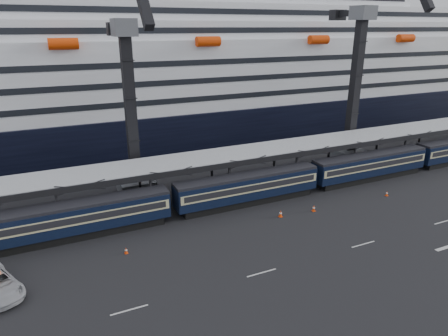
{
  "coord_description": "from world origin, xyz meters",
  "views": [
    {
      "loc": [
        -30.07,
        -30.63,
        21.13
      ],
      "look_at": [
        -11.3,
        10.0,
        5.2
      ],
      "focal_mm": 32.0,
      "sensor_mm": 36.0,
      "label": 1
    }
  ],
  "objects": [
    {
      "name": "ground",
      "position": [
        0.0,
        0.0,
        0.0
      ],
      "size": [
        260.0,
        260.0,
        0.0
      ],
      "primitive_type": "plane",
      "color": "black",
      "rests_on": "ground"
    },
    {
      "name": "lane_markings",
      "position": [
        8.15,
        -5.23,
        0.01
      ],
      "size": [
        111.0,
        4.27,
        0.02
      ],
      "color": "beige",
      "rests_on": "ground"
    },
    {
      "name": "crane_dark_near",
      "position": [
        -20.0,
        18.59,
        11.93
      ],
      "size": [
        4.5,
        17.75,
        35.08
      ],
      "color": "#505258",
      "rests_on": "ground"
    },
    {
      "name": "traffic_cone_d",
      "position": [
        -1.85,
        4.55,
        0.4
      ],
      "size": [
        0.41,
        0.41,
        0.81
      ],
      "color": "#E33A07",
      "rests_on": "ground"
    },
    {
      "name": "train",
      "position": [
        -4.65,
        10.0,
        2.2
      ],
      "size": [
        133.05,
        3.0,
        4.05
      ],
      "color": "black",
      "rests_on": "ground"
    },
    {
      "name": "traffic_cone_c",
      "position": [
        -6.3,
        4.95,
        0.42
      ],
      "size": [
        0.43,
        0.43,
        0.86
      ],
      "color": "#E33A07",
      "rests_on": "ground"
    },
    {
      "name": "cruise_ship",
      "position": [
        -1.08,
        45.99,
        12.34
      ],
      "size": [
        214.09,
        28.84,
        34.0
      ],
      "color": "black",
      "rests_on": "ground"
    },
    {
      "name": "canopy",
      "position": [
        0.0,
        14.0,
        5.25
      ],
      "size": [
        130.0,
        6.25,
        5.53
      ],
      "color": "#909498",
      "rests_on": "ground"
    },
    {
      "name": "traffic_cone_e",
      "position": [
        9.75,
        4.29,
        0.35
      ],
      "size": [
        0.36,
        0.36,
        0.71
      ],
      "color": "#E33A07",
      "rests_on": "ground"
    },
    {
      "name": "traffic_cone_b",
      "position": [
        -24.46,
        4.51,
        0.33
      ],
      "size": [
        0.34,
        0.34,
        0.67
      ],
      "color": "#E33A07",
      "rests_on": "ground"
    },
    {
      "name": "crane_dark_mid",
      "position": [
        15.0,
        17.59,
        13.36
      ],
      "size": [
        4.5,
        18.24,
        39.64
      ],
      "color": "#505258",
      "rests_on": "ground"
    }
  ]
}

